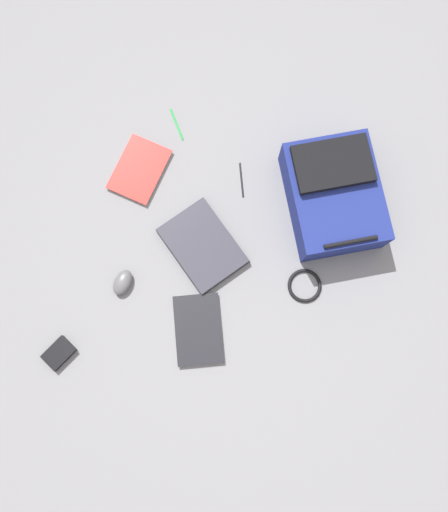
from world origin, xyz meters
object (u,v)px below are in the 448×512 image
Objects in this scene: pen_blue at (242,180)px; computer_mouse at (123,283)px; backpack at (333,195)px; pen_black at (177,124)px; power_brick at (59,353)px; book_manual at (198,329)px; laptop at (203,246)px; book_comic at (140,170)px; cable_coil at (305,286)px.

computer_mouse is at bearing -125.31° from pen_blue.
backpack is 3.68× the size of pen_blue.
backpack is at bearing -15.47° from pen_black.
computer_mouse is 0.71× the size of pen_blue.
computer_mouse is 0.36m from power_brick.
pen_black is 1.01× the size of pen_blue.
pen_black is at bearing 109.02° from book_manual.
pen_blue is (0.04, 0.63, -0.01)m from book_manual.
pen_blue is at bearing 72.94° from laptop.
backpack is 1.22m from power_brick.
backpack is at bearing 32.72° from laptop.
backpack is 0.37m from pen_blue.
power_brick is (-0.90, -0.82, -0.07)m from backpack.
book_comic reaches higher than cable_coil.
cable_coil is at bearing -23.31° from book_comic.
backpack reaches higher than cable_coil.
backpack reaches higher than laptop.
computer_mouse is (-0.27, -0.21, 0.01)m from laptop.
computer_mouse is 0.93× the size of power_brick.
laptop is at bearing -38.28° from book_comic.
backpack is 1.36× the size of laptop.
book_comic is (-0.38, 0.58, -0.00)m from book_manual.
pen_blue is at bearing 178.46° from backpack.
book_manual is (-0.40, -0.62, -0.08)m from backpack.
laptop is 0.43m from cable_coil.
computer_mouse is 0.69m from pen_black.
laptop is (-0.46, -0.29, -0.07)m from backpack.
power_brick is (-0.87, -0.46, 0.01)m from cable_coil.
computer_mouse reaches higher than cable_coil.
backpack is at bearing 84.97° from cable_coil.
power_brick is at bearing -137.67° from backpack.
laptop is at bearing -65.32° from pen_black.
computer_mouse is at bearing -94.12° from pen_black.
pen_blue is (0.36, 0.51, -0.02)m from computer_mouse.
laptop reaches higher than book_manual.
book_comic is 0.25m from pen_black.
backpack reaches higher than book_comic.
power_brick is at bearing -98.81° from book_comic.
power_brick reaches higher than pen_black.
pen_black is at bearing 150.48° from pen_blue.
pen_blue is at bearing 131.83° from cable_coil.
computer_mouse is (-0.73, -0.50, -0.07)m from backpack.
cable_coil is (-0.03, -0.36, -0.08)m from backpack.
power_brick is at bearing -157.87° from book_manual.
book_comic is (-0.78, -0.04, -0.08)m from backpack.
backpack reaches higher than pen_blue.
power_brick is at bearing -152.17° from cable_coil.
pen_blue is (-0.33, 0.37, -0.00)m from cable_coil.
book_manual is 0.69m from book_comic.
cable_coil is 0.92× the size of pen_blue.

